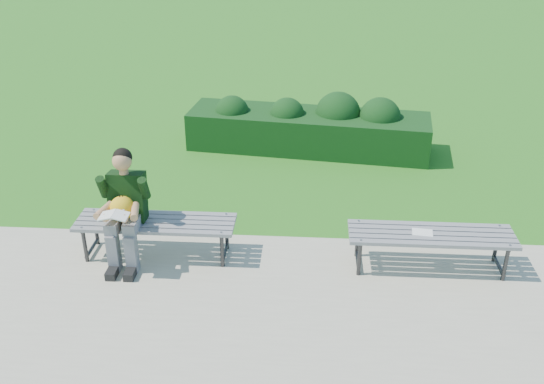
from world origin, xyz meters
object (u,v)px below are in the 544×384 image
at_px(seated_boy, 124,205).
at_px(paper_sheet, 422,232).
at_px(hedge, 313,126).
at_px(bench_right, 431,237).
at_px(bench_left, 156,225).

distance_m(seated_boy, paper_sheet, 3.28).
distance_m(hedge, bench_right, 3.68).
bearing_deg(paper_sheet, bench_right, -0.00).
bearing_deg(bench_right, bench_left, 178.86).
height_order(bench_left, seated_boy, seated_boy).
bearing_deg(bench_left, seated_boy, -161.79).
bearing_deg(bench_right, paper_sheet, 180.00).
xyz_separation_m(bench_left, bench_right, (3.07, -0.06, 0.00)).
bearing_deg(seated_boy, paper_sheet, 0.65).
bearing_deg(paper_sheet, bench_left, 178.82).
relative_size(hedge, seated_boy, 2.99).
distance_m(bench_left, paper_sheet, 2.98).
relative_size(bench_left, seated_boy, 1.37).
bearing_deg(paper_sheet, seated_boy, -179.35).
bearing_deg(bench_left, bench_right, -1.14).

